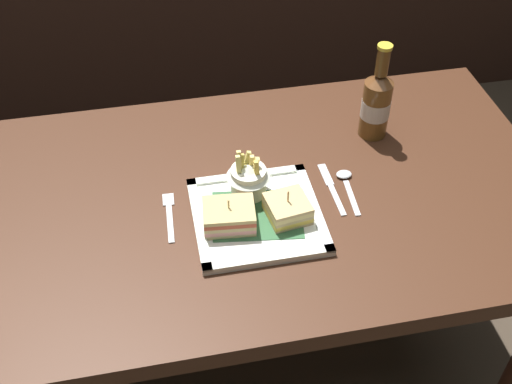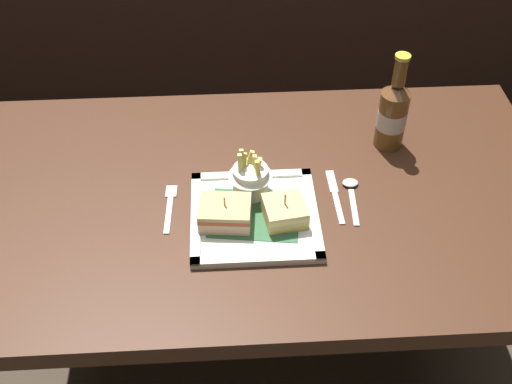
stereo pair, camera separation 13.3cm
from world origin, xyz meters
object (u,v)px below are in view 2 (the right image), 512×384
object	(u,v)px
beer_bottle	(393,113)
knife	(335,194)
sandwich_half_right	(285,212)
dining_table	(257,226)
fork	(170,205)
sandwich_half_left	(225,213)
spoon	(351,190)
square_plate	(255,216)
fries_cup	(250,176)

from	to	relation	value
beer_bottle	knife	bearing A→B (deg)	-132.09
sandwich_half_right	dining_table	bearing A→B (deg)	119.29
fork	sandwich_half_left	bearing A→B (deg)	-27.90
fork	dining_table	bearing A→B (deg)	8.32
sandwich_half_right	fork	distance (m)	0.25
knife	beer_bottle	bearing A→B (deg)	47.91
knife	spoon	size ratio (longest dim) A/B	1.19
square_plate	fries_cup	world-z (taller)	fries_cup
fork	spoon	xyz separation A→B (m)	(0.39, 0.02, 0.00)
sandwich_half_right	beer_bottle	size ratio (longest dim) A/B	0.39
dining_table	knife	bearing A→B (deg)	-4.20
dining_table	sandwich_half_right	world-z (taller)	sandwich_half_right
square_plate	beer_bottle	distance (m)	0.41
beer_bottle	spoon	distance (m)	0.21
sandwich_half_left	knife	distance (m)	0.25
sandwich_half_right	fork	world-z (taller)	sandwich_half_right
fries_cup	sandwich_half_left	bearing A→B (deg)	-123.53
beer_bottle	spoon	size ratio (longest dim) A/B	1.71
knife	square_plate	bearing A→B (deg)	-160.80
beer_bottle	fork	bearing A→B (deg)	-160.33
fries_cup	knife	xyz separation A→B (m)	(0.18, -0.01, -0.06)
sandwich_half_left	knife	world-z (taller)	sandwich_half_left
fries_cup	beer_bottle	size ratio (longest dim) A/B	0.46
fries_cup	knife	world-z (taller)	fries_cup
square_plate	sandwich_half_left	bearing A→B (deg)	-165.73
dining_table	fork	distance (m)	0.22
square_plate	sandwich_half_left	xyz separation A→B (m)	(-0.06, -0.02, 0.03)
knife	spoon	xyz separation A→B (m)	(0.04, 0.01, 0.00)
square_plate	beer_bottle	xyz separation A→B (m)	(0.33, 0.23, 0.08)
sandwich_half_right	knife	world-z (taller)	sandwich_half_right
knife	fries_cup	bearing A→B (deg)	177.79
sandwich_half_left	sandwich_half_right	xyz separation A→B (m)	(0.12, 0.00, -0.00)
square_plate	sandwich_half_right	world-z (taller)	sandwich_half_right
dining_table	beer_bottle	distance (m)	0.40
fork	sandwich_half_right	bearing A→B (deg)	-14.59
sandwich_half_right	fries_cup	world-z (taller)	fries_cup
fork	spoon	size ratio (longest dim) A/B	1.02
fork	spoon	world-z (taller)	spoon
square_plate	sandwich_half_left	distance (m)	0.07
fries_cup	knife	size ratio (longest dim) A/B	0.66
knife	spoon	world-z (taller)	spoon
fork	square_plate	bearing A→B (deg)	-14.69
beer_bottle	square_plate	bearing A→B (deg)	-145.21
square_plate	sandwich_half_right	xyz separation A→B (m)	(0.06, -0.02, 0.03)
beer_bottle	sandwich_half_right	bearing A→B (deg)	-137.67
dining_table	square_plate	world-z (taller)	square_plate
fries_cup	beer_bottle	world-z (taller)	beer_bottle
knife	fork	bearing A→B (deg)	-177.55
dining_table	fork	size ratio (longest dim) A/B	9.26
sandwich_half_left	square_plate	bearing A→B (deg)	14.27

